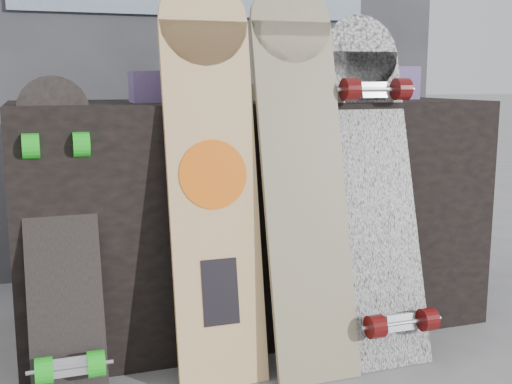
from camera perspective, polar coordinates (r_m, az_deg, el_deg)
name	(u,v)px	position (r m, az deg, el deg)	size (l,w,h in m)	color
ground	(306,379)	(1.98, 4.44, -16.25)	(60.00, 60.00, 0.00)	slate
vendor_table	(252,214)	(2.29, -0.38, -1.93)	(1.60, 0.60, 0.80)	black
booth	(193,29)	(3.07, -5.62, 14.23)	(2.40, 0.22, 2.20)	#313136
merch_box_purple	(159,87)	(2.12, -8.62, 9.25)	(0.18, 0.12, 0.10)	#4A3A78
merch_box_small	(394,83)	(2.50, 12.18, 9.47)	(0.14, 0.14, 0.12)	#4A3A78
merch_box_flat	(237,92)	(2.28, -1.66, 8.90)	(0.22, 0.10, 0.06)	#D1B78C
longboard_geisha	(212,169)	(1.85, -3.93, 2.09)	(0.26, 0.24, 1.17)	tan
longboard_celtic	(303,165)	(1.92, 4.16, 2.44)	(0.26, 0.31, 1.17)	beige
longboard_cascadia	(378,180)	(2.05, 10.75, 1.04)	(0.25, 0.38, 1.08)	silver
skateboard_dark	(61,233)	(1.85, -16.92, -3.53)	(0.20, 0.35, 0.89)	black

